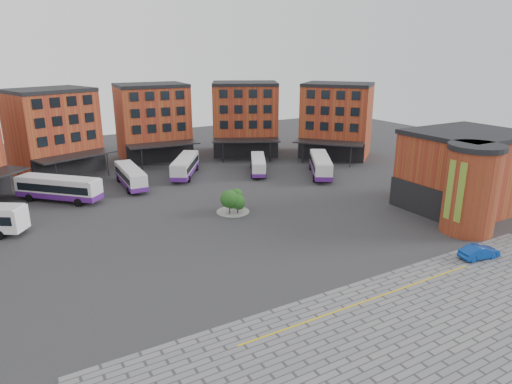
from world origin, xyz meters
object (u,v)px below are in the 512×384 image
bus_e (258,164)px  blue_car (479,252)px  bus_f (321,165)px  tree_island (234,200)px  bus_b (59,188)px  bus_d (185,166)px  bus_c (131,176)px

bus_e → blue_car: size_ratio=2.31×
bus_f → blue_car: (-5.88, -34.49, -1.16)m
tree_island → bus_e: size_ratio=0.44×
bus_e → blue_car: bus_e is taller
tree_island → bus_e: bearing=50.9°
bus_b → blue_car: (35.13, -42.11, -1.20)m
bus_d → bus_e: size_ratio=1.14×
bus_b → bus_f: 41.71m
bus_f → blue_car: 35.01m
bus_c → blue_car: (24.28, -44.13, -1.02)m
bus_c → tree_island: bearing=-63.8°
bus_d → blue_car: size_ratio=2.63×
tree_island → bus_f: bearing=23.6°
tree_island → blue_car: 29.63m
tree_island → bus_f: size_ratio=0.37×
blue_car → bus_b: bearing=50.6°
bus_e → blue_car: (2.55, -41.35, -0.84)m
bus_c → blue_car: bearing=-59.0°
bus_f → tree_island: bearing=-124.3°
tree_island → bus_c: 20.89m
bus_c → bus_f: 31.66m
bus_e → tree_island: bearing=-100.6°
bus_e → bus_f: size_ratio=0.85×
bus_c → bus_d: bearing=12.2°
tree_island → bus_f: 23.65m
bus_c → bus_e: (21.73, -2.78, -0.18)m
bus_b → bus_c: bus_b is taller
blue_car → bus_e: bearing=14.3°
bus_b → bus_f: (41.01, -7.61, -0.05)m
bus_f → bus_b: bearing=-158.4°
bus_c → bus_e: bus_c is taller
bus_d → bus_f: (20.30, -11.36, 0.06)m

